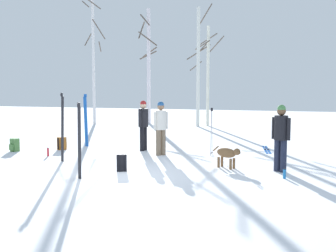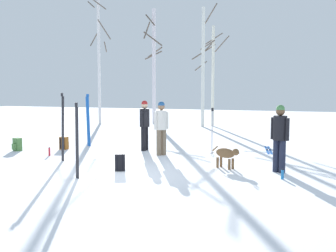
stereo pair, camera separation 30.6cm
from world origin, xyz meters
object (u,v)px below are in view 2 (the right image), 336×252
backpack_2 (17,145)px  birch_tree_0 (99,57)px  ski_poles_0 (212,130)px  person_2 (161,125)px  backpack_0 (120,162)px  birch_tree_2 (203,65)px  dog (227,154)px  water_bottle_0 (49,152)px  ski_pair_lying_0 (268,150)px  ski_pair_planted_2 (88,120)px  backpack_1 (64,143)px  water_bottle_1 (282,174)px  person_3 (280,134)px  person_0 (145,122)px  ski_pair_planted_0 (77,141)px  ski_pair_planted_1 (63,127)px  birch_tree_1 (154,64)px

backpack_2 → birch_tree_0: (-2.44, 10.07, 3.76)m
ski_poles_0 → person_2: bearing=-161.3°
backpack_0 → birch_tree_2: birch_tree_2 is taller
dog → water_bottle_0: (-5.68, 0.12, -0.26)m
dog → ski_pair_lying_0: bearing=77.9°
ski_pair_planted_2 → backpack_1: bearing=-112.8°
water_bottle_1 → ski_poles_0: bearing=130.5°
dog → water_bottle_0: bearing=178.8°
water_bottle_0 → water_bottle_1: water_bottle_0 is taller
ski_pair_planted_2 → person_3: bearing=-19.1°
person_0 → ski_pair_planted_0: 4.44m
person_2 → ski_pair_planted_0: 3.80m
ski_pair_planted_0 → water_bottle_0: bearing=136.6°
ski_pair_lying_0 → birch_tree_2: 9.29m
dog → backpack_0: 2.82m
water_bottle_1 → birch_tree_0: size_ratio=0.03×
ski_pair_lying_0 → backpack_1: 7.12m
dog → ski_pair_lying_0: size_ratio=0.48×
person_2 → backpack_1: size_ratio=3.90×
person_3 → backpack_1: (-7.37, 1.45, -0.77)m
dog → ski_pair_planted_1: size_ratio=0.41×
ski_poles_0 → water_bottle_1: 3.64m
ski_pair_planted_0 → ski_pair_lying_0: bearing=56.8°
person_0 → birch_tree_0: birch_tree_0 is taller
birch_tree_0 → dog: bearing=-47.5°
birch_tree_2 → water_bottle_1: bearing=-67.2°
ski_poles_0 → birch_tree_1: 12.03m
ski_poles_0 → birch_tree_2: birch_tree_2 is taller
ski_pair_planted_0 → person_0: bearing=91.9°
birch_tree_0 → person_3: bearing=-43.9°
person_0 → ski_pair_planted_1: bearing=-118.8°
person_2 → birch_tree_2: birch_tree_2 is taller
ski_pair_planted_2 → birch_tree_2: 9.29m
person_0 → water_bottle_1: 5.62m
backpack_1 → backpack_0: bearing=-36.9°
person_0 → person_2: 1.12m
water_bottle_1 → ski_pair_planted_1: bearing=177.6°
ski_pair_planted_2 → ski_pair_lying_0: size_ratio=1.12×
person_3 → ski_poles_0: bearing=138.3°
person_2 → birch_tree_1: (-4.43, 10.59, 2.59)m
water_bottle_1 → person_2: bearing=150.2°
ski_pair_planted_1 → backpack_2: ski_pair_planted_1 is taller
person_2 → dog: person_2 is taller
ski_poles_0 → person_0: bearing=175.6°
dog → birch_tree_2: (-3.51, 11.09, 3.01)m
ski_pair_planted_0 → backpack_1: size_ratio=4.09×
ski_pair_planted_2 → ski_pair_planted_1: bearing=-72.7°
dog → backpack_2: dog is taller
ski_pair_planted_0 → backpack_1: 4.80m
dog → birch_tree_2: birch_tree_2 is taller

